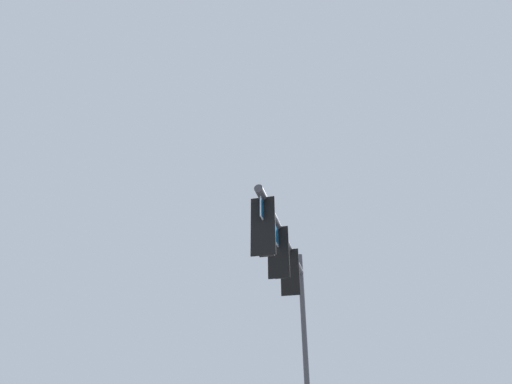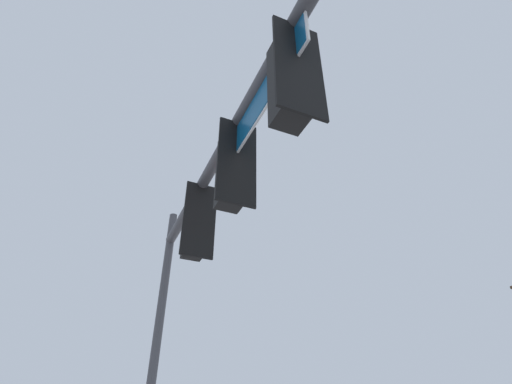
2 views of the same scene
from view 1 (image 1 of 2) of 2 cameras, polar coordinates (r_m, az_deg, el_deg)
name	(u,v)px [view 1 (image 1 of 2)]	position (r m, az deg, el deg)	size (l,w,h in m)	color
signal_pole_near	(286,271)	(10.56, 4.30, -11.17)	(5.81, 1.40, 6.19)	#47474C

